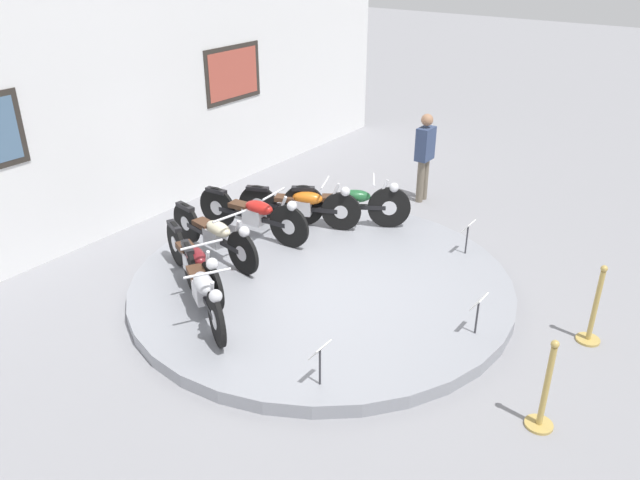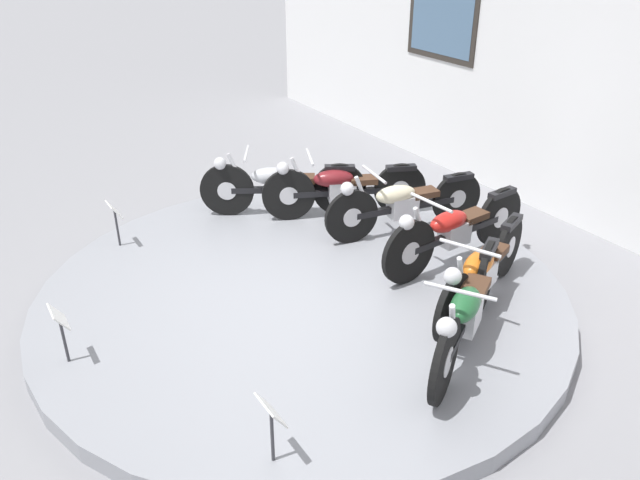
{
  "view_description": "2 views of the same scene",
  "coord_description": "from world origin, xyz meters",
  "px_view_note": "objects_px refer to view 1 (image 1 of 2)",
  "views": [
    {
      "loc": [
        -5.97,
        -4.3,
        4.4
      ],
      "look_at": [
        0.18,
        0.15,
        0.62
      ],
      "focal_mm": 35.0,
      "sensor_mm": 36.0,
      "label": 1
    },
    {
      "loc": [
        4.55,
        -2.62,
        3.4
      ],
      "look_at": [
        0.16,
        0.1,
        0.73
      ],
      "focal_mm": 35.0,
      "sensor_mm": 36.0,
      "label": 2
    }
  ],
  "objects_px": {
    "motorcycle_orange": "(302,204)",
    "visitor_standing": "(425,153)",
    "info_placard_front_left": "(320,355)",
    "stanchion_post_right_of_entry": "(593,316)",
    "motorcycle_green": "(349,203)",
    "stanchion_post_left_of_entry": "(544,398)",
    "motorcycle_cream": "(215,234)",
    "info_placard_front_right": "(468,231)",
    "motorcycle_maroon": "(194,260)",
    "info_placard_front_centre": "(478,306)",
    "motorcycle_red": "(254,213)",
    "motorcycle_silver": "(202,288)"
  },
  "relations": [
    {
      "from": "motorcycle_orange",
      "to": "visitor_standing",
      "type": "bearing_deg",
      "value": -19.37
    },
    {
      "from": "info_placard_front_left",
      "to": "stanchion_post_right_of_entry",
      "type": "xyz_separation_m",
      "value": [
        2.69,
        -2.01,
        -0.19
      ]
    },
    {
      "from": "motorcycle_green",
      "to": "stanchion_post_right_of_entry",
      "type": "bearing_deg",
      "value": -100.22
    },
    {
      "from": "stanchion_post_left_of_entry",
      "to": "motorcycle_orange",
      "type": "bearing_deg",
      "value": 65.71
    },
    {
      "from": "info_placard_front_left",
      "to": "stanchion_post_right_of_entry",
      "type": "distance_m",
      "value": 3.36
    },
    {
      "from": "motorcycle_cream",
      "to": "info_placard_front_right",
      "type": "relative_size",
      "value": 3.82
    },
    {
      "from": "motorcycle_orange",
      "to": "motorcycle_maroon",
      "type": "bearing_deg",
      "value": 179.99
    },
    {
      "from": "info_placard_front_left",
      "to": "stanchion_post_left_of_entry",
      "type": "xyz_separation_m",
      "value": [
        0.93,
        -2.01,
        -0.19
      ]
    },
    {
      "from": "visitor_standing",
      "to": "stanchion_post_left_of_entry",
      "type": "bearing_deg",
      "value": -140.78
    },
    {
      "from": "info_placard_front_left",
      "to": "info_placard_front_centre",
      "type": "xyz_separation_m",
      "value": [
        1.81,
        -0.93,
        0.0
      ]
    },
    {
      "from": "info_placard_front_right",
      "to": "info_placard_front_centre",
      "type": "bearing_deg",
      "value": -152.71
    },
    {
      "from": "motorcycle_red",
      "to": "motorcycle_green",
      "type": "distance_m",
      "value": 1.5
    },
    {
      "from": "motorcycle_silver",
      "to": "motorcycle_orange",
      "type": "xyz_separation_m",
      "value": [
        2.74,
        0.6,
        -0.01
      ]
    },
    {
      "from": "motorcycle_orange",
      "to": "info_placard_front_centre",
      "type": "height_order",
      "value": "motorcycle_orange"
    },
    {
      "from": "motorcycle_silver",
      "to": "motorcycle_red",
      "type": "distance_m",
      "value": 2.22
    },
    {
      "from": "motorcycle_silver",
      "to": "visitor_standing",
      "type": "bearing_deg",
      "value": -2.86
    },
    {
      "from": "motorcycle_maroon",
      "to": "visitor_standing",
      "type": "relative_size",
      "value": 1.16
    },
    {
      "from": "motorcycle_silver",
      "to": "motorcycle_green",
      "type": "bearing_deg",
      "value": 0.04
    },
    {
      "from": "motorcycle_silver",
      "to": "motorcycle_orange",
      "type": "bearing_deg",
      "value": 12.32
    },
    {
      "from": "info_placard_front_centre",
      "to": "motorcycle_green",
      "type": "bearing_deg",
      "value": 60.79
    },
    {
      "from": "motorcycle_green",
      "to": "stanchion_post_left_of_entry",
      "type": "relative_size",
      "value": 1.69
    },
    {
      "from": "motorcycle_cream",
      "to": "motorcycle_maroon",
      "type": "bearing_deg",
      "value": -154.95
    },
    {
      "from": "motorcycle_silver",
      "to": "stanchion_post_left_of_entry",
      "type": "height_order",
      "value": "stanchion_post_left_of_entry"
    },
    {
      "from": "info_placard_front_centre",
      "to": "motorcycle_silver",
      "type": "bearing_deg",
      "value": 119.22
    },
    {
      "from": "stanchion_post_right_of_entry",
      "to": "motorcycle_orange",
      "type": "bearing_deg",
      "value": 86.56
    },
    {
      "from": "motorcycle_cream",
      "to": "motorcycle_green",
      "type": "distance_m",
      "value": 2.22
    },
    {
      "from": "motorcycle_maroon",
      "to": "motorcycle_orange",
      "type": "relative_size",
      "value": 1.0
    },
    {
      "from": "motorcycle_red",
      "to": "motorcycle_green",
      "type": "xyz_separation_m",
      "value": [
        1.17,
        -0.94,
        0.0
      ]
    },
    {
      "from": "visitor_standing",
      "to": "motorcycle_red",
      "type": "bearing_deg",
      "value": 159.26
    },
    {
      "from": "motorcycle_red",
      "to": "visitor_standing",
      "type": "bearing_deg",
      "value": -20.74
    },
    {
      "from": "info_placard_front_right",
      "to": "motorcycle_orange",
      "type": "bearing_deg",
      "value": 104.67
    },
    {
      "from": "stanchion_post_right_of_entry",
      "to": "visitor_standing",
      "type": "bearing_deg",
      "value": 53.42
    },
    {
      "from": "motorcycle_cream",
      "to": "stanchion_post_right_of_entry",
      "type": "height_order",
      "value": "stanchion_post_right_of_entry"
    },
    {
      "from": "motorcycle_orange",
      "to": "stanchion_post_right_of_entry",
      "type": "distance_m",
      "value": 4.52
    },
    {
      "from": "info_placard_front_left",
      "to": "motorcycle_orange",
      "type": "bearing_deg",
      "value": 40.2
    },
    {
      "from": "motorcycle_green",
      "to": "motorcycle_red",
      "type": "bearing_deg",
      "value": 141.2
    },
    {
      "from": "info_placard_front_right",
      "to": "visitor_standing",
      "type": "distance_m",
      "value": 2.45
    },
    {
      "from": "motorcycle_red",
      "to": "stanchion_post_right_of_entry",
      "type": "xyz_separation_m",
      "value": [
        0.46,
        -4.86,
        -0.22
      ]
    },
    {
      "from": "info_placard_front_left",
      "to": "stanchion_post_right_of_entry",
      "type": "height_order",
      "value": "stanchion_post_right_of_entry"
    },
    {
      "from": "visitor_standing",
      "to": "stanchion_post_left_of_entry",
      "type": "xyz_separation_m",
      "value": [
        -4.48,
        -3.65,
        -0.55
      ]
    },
    {
      "from": "motorcycle_red",
      "to": "motorcycle_orange",
      "type": "distance_m",
      "value": 0.81
    },
    {
      "from": "motorcycle_silver",
      "to": "visitor_standing",
      "type": "distance_m",
      "value": 5.2
    },
    {
      "from": "motorcycle_silver",
      "to": "info_placard_front_right",
      "type": "height_order",
      "value": "motorcycle_silver"
    },
    {
      "from": "visitor_standing",
      "to": "motorcycle_cream",
      "type": "bearing_deg",
      "value": 163.36
    },
    {
      "from": "stanchion_post_right_of_entry",
      "to": "stanchion_post_left_of_entry",
      "type": "bearing_deg",
      "value": 180.0
    },
    {
      "from": "stanchion_post_left_of_entry",
      "to": "stanchion_post_right_of_entry",
      "type": "relative_size",
      "value": 1.0
    },
    {
      "from": "motorcycle_red",
      "to": "motorcycle_orange",
      "type": "relative_size",
      "value": 1.1
    },
    {
      "from": "motorcycle_maroon",
      "to": "motorcycle_green",
      "type": "bearing_deg",
      "value": -12.29
    },
    {
      "from": "motorcycle_silver",
      "to": "motorcycle_red",
      "type": "xyz_separation_m",
      "value": [
        2.01,
        0.94,
        0.01
      ]
    },
    {
      "from": "info_placard_front_centre",
      "to": "stanchion_post_right_of_entry",
      "type": "height_order",
      "value": "stanchion_post_right_of_entry"
    }
  ]
}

